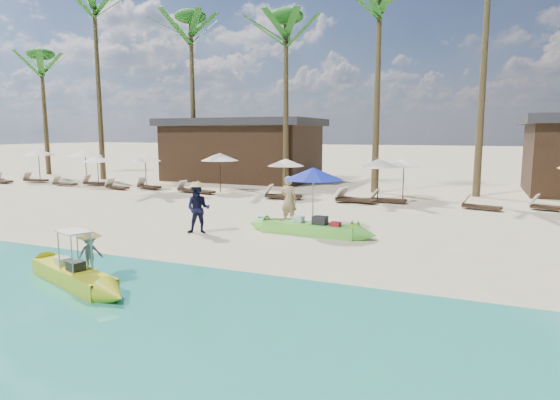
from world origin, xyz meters
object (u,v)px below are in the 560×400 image
at_px(green_canoe, 309,228).
at_px(blue_umbrella, 313,174).
at_px(tourist, 289,200).
at_px(yellow_canoe, 73,275).

xyz_separation_m(green_canoe, blue_umbrella, (-0.06, 0.60, 1.75)).
bearing_deg(blue_umbrella, tourist, 147.55).
distance_m(tourist, blue_umbrella, 1.76).
distance_m(green_canoe, blue_umbrella, 1.85).
relative_size(green_canoe, yellow_canoe, 1.11).
bearing_deg(blue_umbrella, yellow_canoe, -112.52).
bearing_deg(yellow_canoe, blue_umbrella, 87.10).
bearing_deg(tourist, yellow_canoe, 84.31).
xyz_separation_m(yellow_canoe, blue_umbrella, (3.08, 7.42, 1.76)).
relative_size(yellow_canoe, tourist, 2.55).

